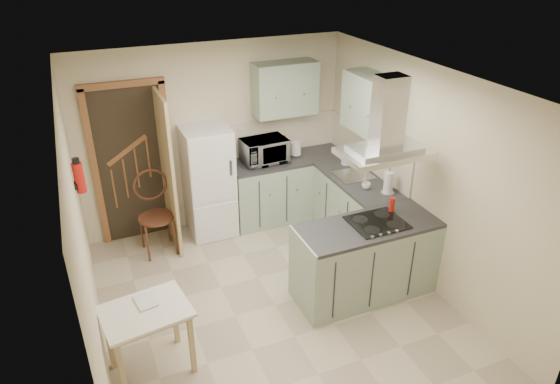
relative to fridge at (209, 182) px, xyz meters
name	(u,v)px	position (x,y,z in m)	size (l,w,h in m)	color
floor	(275,305)	(0.20, -1.80, -0.75)	(4.20, 4.20, 0.00)	#BAAE91
ceiling	(273,83)	(0.20, -1.80, 1.75)	(4.20, 4.20, 0.00)	silver
back_wall	(215,137)	(0.20, 0.30, 0.50)	(3.60, 3.60, 0.00)	beige
left_wall	(83,246)	(-1.60, -1.80, 0.50)	(4.20, 4.20, 0.00)	beige
right_wall	(422,176)	(2.00, -1.80, 0.50)	(4.20, 4.20, 0.00)	beige
doorway	(133,164)	(-0.90, 0.27, 0.30)	(1.10, 0.12, 2.10)	brown
fridge	(209,182)	(0.00, 0.00, 0.00)	(0.60, 0.60, 1.50)	white
counter_back	(269,190)	(0.86, 0.00, -0.30)	(1.08, 0.60, 0.90)	#9EB2A0
counter_right	(345,200)	(1.70, -0.68, -0.30)	(0.60, 1.95, 0.90)	#9EB2A0
splashback	(281,134)	(1.16, 0.29, 0.40)	(1.68, 0.02, 0.50)	beige
wall_cabinet_back	(285,89)	(1.15, 0.12, 1.10)	(0.85, 0.35, 0.70)	#9EB2A0
wall_cabinet_right	(372,105)	(1.82, -0.95, 1.10)	(0.35, 0.90, 0.70)	#9EB2A0
peninsula	(366,259)	(1.22, -1.98, -0.30)	(1.55, 0.65, 0.90)	#9EB2A0
hob	(377,222)	(1.32, -1.98, 0.16)	(0.58, 0.50, 0.01)	black
extractor_hood	(384,153)	(1.32, -1.98, 0.97)	(0.90, 0.55, 0.10)	silver
sink	(354,175)	(1.70, -0.85, 0.16)	(0.45, 0.40, 0.01)	silver
fire_extinguisher	(79,178)	(-1.54, -0.90, 0.75)	(0.10, 0.10, 0.32)	#B2140F
drop_leaf_table	(150,340)	(-1.20, -2.20, -0.40)	(0.76, 0.57, 0.71)	tan
bentwood_chair	(156,218)	(-0.76, -0.23, -0.25)	(0.44, 0.44, 0.99)	#552C1C
microwave	(264,151)	(0.80, 0.00, 0.32)	(0.60, 0.40, 0.33)	black
kettle	(296,148)	(1.28, 0.04, 0.26)	(0.15, 0.15, 0.22)	white
cereal_box	(284,147)	(1.13, 0.08, 0.29)	(0.07, 0.19, 0.28)	orange
soap_bottle	(346,158)	(1.77, -0.51, 0.24)	(0.08, 0.09, 0.19)	silver
paper_towel	(388,182)	(1.82, -1.43, 0.29)	(0.11, 0.11, 0.29)	silver
cup	(366,186)	(1.65, -1.24, 0.19)	(0.10, 0.10, 0.08)	white
red_bottle	(392,205)	(1.60, -1.84, 0.24)	(0.06, 0.06, 0.17)	red
book	(136,301)	(-1.26, -2.10, 0.01)	(0.17, 0.24, 0.11)	#984432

